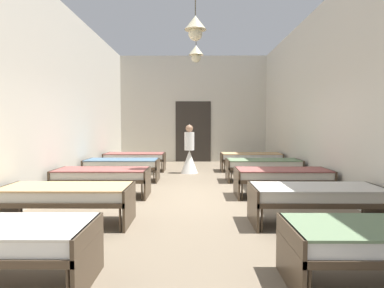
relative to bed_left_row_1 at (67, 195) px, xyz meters
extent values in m
cube|color=#7A6B56|center=(1.84, 1.90, -0.49)|extent=(6.39, 13.71, 0.10)
cube|color=beige|center=(1.84, 8.56, 1.66)|extent=(6.19, 0.20, 4.20)
cube|color=beige|center=(-1.15, 1.90, 1.66)|extent=(0.20, 13.11, 4.20)
cube|color=beige|center=(4.84, 1.90, 1.66)|extent=(0.20, 13.11, 4.20)
cube|color=#2D2823|center=(1.84, 8.44, 0.76)|extent=(1.40, 0.06, 2.40)
cylinder|color=brown|center=(1.91, 1.90, 3.49)|extent=(0.02, 0.02, 0.54)
cone|color=beige|center=(1.91, 1.90, 3.07)|extent=(0.44, 0.44, 0.28)
sphere|color=beige|center=(1.91, 1.90, 2.85)|extent=(0.28, 0.28, 0.28)
cylinder|color=brown|center=(1.94, 4.96, 3.56)|extent=(0.02, 0.02, 0.41)
cone|color=beige|center=(1.94, 4.96, 3.20)|extent=(0.44, 0.44, 0.28)
sphere|color=beige|center=(1.94, 4.96, 2.98)|extent=(0.28, 0.28, 0.28)
cylinder|color=#473828|center=(0.87, -2.26, -0.27)|extent=(0.03, 0.03, 0.34)
cylinder|color=#473828|center=(0.87, -1.54, -0.27)|extent=(0.03, 0.03, 0.34)
cube|color=#473828|center=(0.93, -1.90, -0.15)|extent=(0.04, 0.84, 0.57)
cylinder|color=#473828|center=(2.82, -2.26, -0.27)|extent=(0.03, 0.03, 0.34)
cylinder|color=#473828|center=(2.82, -1.54, -0.27)|extent=(0.03, 0.03, 0.34)
cube|color=#473828|center=(2.76, -1.90, -0.15)|extent=(0.04, 0.84, 0.57)
cylinder|color=#473828|center=(-0.87, 0.36, -0.27)|extent=(0.03, 0.03, 0.34)
cylinder|color=#473828|center=(0.87, -0.36, -0.27)|extent=(0.03, 0.03, 0.34)
cylinder|color=#473828|center=(0.87, 0.36, -0.27)|extent=(0.03, 0.03, 0.34)
cube|color=#473828|center=(0.00, 0.00, -0.06)|extent=(1.90, 0.84, 0.07)
cube|color=#473828|center=(-0.93, 0.00, -0.15)|extent=(0.04, 0.84, 0.57)
cube|color=#473828|center=(0.93, 0.00, -0.15)|extent=(0.04, 0.84, 0.57)
cube|color=silver|center=(0.00, 0.00, 0.04)|extent=(1.82, 0.78, 0.14)
cube|color=tan|center=(0.00, 0.00, 0.12)|extent=(1.86, 0.82, 0.02)
cylinder|color=#473828|center=(2.82, -0.36, -0.27)|extent=(0.03, 0.03, 0.34)
cylinder|color=#473828|center=(2.82, 0.36, -0.27)|extent=(0.03, 0.03, 0.34)
cylinder|color=#473828|center=(4.56, 0.36, -0.27)|extent=(0.03, 0.03, 0.34)
cube|color=#473828|center=(3.69, 0.00, -0.06)|extent=(1.90, 0.84, 0.07)
cube|color=#473828|center=(2.76, 0.00, -0.15)|extent=(0.04, 0.84, 0.57)
cube|color=#473828|center=(4.62, 0.00, -0.15)|extent=(0.04, 0.84, 0.57)
cube|color=silver|center=(3.69, 0.00, 0.04)|extent=(1.82, 0.78, 0.14)
cube|color=beige|center=(3.69, 0.00, 0.12)|extent=(1.86, 0.82, 0.02)
cylinder|color=#473828|center=(-0.87, 1.54, -0.27)|extent=(0.03, 0.03, 0.34)
cylinder|color=#473828|center=(-0.87, 2.26, -0.27)|extent=(0.03, 0.03, 0.34)
cylinder|color=#473828|center=(0.87, 1.54, -0.27)|extent=(0.03, 0.03, 0.34)
cylinder|color=#473828|center=(0.87, 2.26, -0.27)|extent=(0.03, 0.03, 0.34)
cube|color=#473828|center=(0.00, 1.90, -0.06)|extent=(1.90, 0.84, 0.07)
cube|color=#473828|center=(-0.93, 1.90, -0.15)|extent=(0.04, 0.84, 0.57)
cube|color=#473828|center=(0.93, 1.90, -0.15)|extent=(0.04, 0.84, 0.57)
cube|color=silver|center=(0.00, 1.90, 0.04)|extent=(1.82, 0.78, 0.14)
cube|color=#8C4C47|center=(0.00, 1.90, 0.12)|extent=(1.86, 0.82, 0.02)
cylinder|color=#473828|center=(2.82, 1.54, -0.27)|extent=(0.03, 0.03, 0.34)
cylinder|color=#473828|center=(2.82, 2.26, -0.27)|extent=(0.03, 0.03, 0.34)
cylinder|color=#473828|center=(4.56, 1.54, -0.27)|extent=(0.03, 0.03, 0.34)
cylinder|color=#473828|center=(4.56, 2.26, -0.27)|extent=(0.03, 0.03, 0.34)
cube|color=#473828|center=(3.69, 1.90, -0.06)|extent=(1.90, 0.84, 0.07)
cube|color=#473828|center=(2.76, 1.90, -0.15)|extent=(0.04, 0.84, 0.57)
cube|color=#473828|center=(4.62, 1.90, -0.15)|extent=(0.04, 0.84, 0.57)
cube|color=silver|center=(3.69, 1.90, 0.04)|extent=(1.82, 0.78, 0.14)
cube|color=#8C4C47|center=(3.69, 1.90, 0.12)|extent=(1.86, 0.82, 0.02)
cylinder|color=#473828|center=(-0.87, 3.44, -0.27)|extent=(0.03, 0.03, 0.34)
cylinder|color=#473828|center=(-0.87, 4.16, -0.27)|extent=(0.03, 0.03, 0.34)
cylinder|color=#473828|center=(0.87, 3.44, -0.27)|extent=(0.03, 0.03, 0.34)
cylinder|color=#473828|center=(0.87, 4.16, -0.27)|extent=(0.03, 0.03, 0.34)
cube|color=#473828|center=(0.00, 3.80, -0.06)|extent=(1.90, 0.84, 0.07)
cube|color=#473828|center=(-0.93, 3.80, -0.15)|extent=(0.04, 0.84, 0.57)
cube|color=#473828|center=(0.93, 3.80, -0.15)|extent=(0.04, 0.84, 0.57)
cube|color=silver|center=(0.00, 3.80, 0.04)|extent=(1.82, 0.78, 0.14)
cube|color=slate|center=(0.00, 3.80, 0.12)|extent=(1.86, 0.82, 0.02)
cylinder|color=#473828|center=(2.82, 3.44, -0.27)|extent=(0.03, 0.03, 0.34)
cylinder|color=#473828|center=(2.82, 4.16, -0.27)|extent=(0.03, 0.03, 0.34)
cylinder|color=#473828|center=(4.56, 3.44, -0.27)|extent=(0.03, 0.03, 0.34)
cylinder|color=#473828|center=(4.56, 4.16, -0.27)|extent=(0.03, 0.03, 0.34)
cube|color=#473828|center=(3.69, 3.80, -0.06)|extent=(1.90, 0.84, 0.07)
cube|color=#473828|center=(2.76, 3.80, -0.15)|extent=(0.04, 0.84, 0.57)
cube|color=#473828|center=(4.62, 3.80, -0.15)|extent=(0.04, 0.84, 0.57)
cube|color=silver|center=(3.69, 3.80, 0.04)|extent=(1.82, 0.78, 0.14)
cube|color=slate|center=(3.69, 3.80, 0.12)|extent=(1.86, 0.82, 0.02)
cylinder|color=#473828|center=(-0.87, 5.34, -0.27)|extent=(0.03, 0.03, 0.34)
cylinder|color=#473828|center=(-0.87, 6.06, -0.27)|extent=(0.03, 0.03, 0.34)
cylinder|color=#473828|center=(0.87, 5.34, -0.27)|extent=(0.03, 0.03, 0.34)
cylinder|color=#473828|center=(0.87, 6.06, -0.27)|extent=(0.03, 0.03, 0.34)
cube|color=#473828|center=(0.00, 5.70, -0.06)|extent=(1.90, 0.84, 0.07)
cube|color=#473828|center=(-0.93, 5.70, -0.15)|extent=(0.04, 0.84, 0.57)
cube|color=#473828|center=(0.93, 5.70, -0.15)|extent=(0.04, 0.84, 0.57)
cube|color=white|center=(0.00, 5.70, 0.04)|extent=(1.82, 0.78, 0.14)
cube|color=#8C4C47|center=(0.00, 5.70, 0.12)|extent=(1.86, 0.82, 0.02)
cylinder|color=#473828|center=(2.82, 5.34, -0.27)|extent=(0.03, 0.03, 0.34)
cylinder|color=#473828|center=(2.82, 6.06, -0.27)|extent=(0.03, 0.03, 0.34)
cylinder|color=#473828|center=(4.56, 5.34, -0.27)|extent=(0.03, 0.03, 0.34)
cylinder|color=#473828|center=(4.56, 6.06, -0.27)|extent=(0.03, 0.03, 0.34)
cube|color=#473828|center=(3.69, 5.70, -0.06)|extent=(1.90, 0.84, 0.07)
cube|color=#473828|center=(2.76, 5.70, -0.15)|extent=(0.04, 0.84, 0.57)
cube|color=#473828|center=(4.62, 5.70, -0.15)|extent=(0.04, 0.84, 0.57)
cube|color=white|center=(3.69, 5.70, 0.04)|extent=(1.82, 0.78, 0.14)
cube|color=tan|center=(3.69, 5.70, 0.12)|extent=(1.86, 0.82, 0.02)
cone|color=white|center=(1.74, 5.25, -0.09)|extent=(0.52, 0.52, 0.70)
cylinder|color=white|center=(1.74, 5.25, 0.54)|extent=(0.30, 0.30, 0.55)
sphere|color=#A87A5B|center=(1.74, 5.25, 0.92)|extent=(0.22, 0.22, 0.22)
cone|color=white|center=(1.74, 5.25, 1.00)|extent=(0.18, 0.18, 0.10)
camera|label=1|loc=(1.89, -4.87, 1.04)|focal=31.21mm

